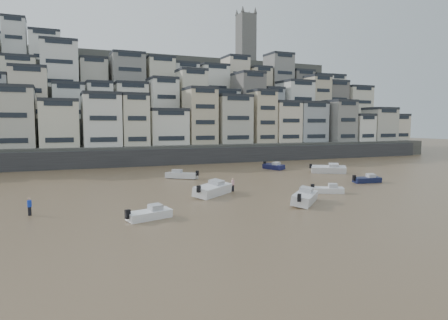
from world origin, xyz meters
name	(u,v)px	position (x,y,z in m)	size (l,w,h in m)	color
ground	(302,275)	(0.00, 0.00, 0.00)	(400.00, 400.00, 0.00)	brown
harbor_wall	(171,157)	(10.00, 65.00, 1.75)	(140.00, 3.00, 3.50)	#38383A
hillside	(151,111)	(14.73, 104.84, 13.01)	(141.04, 66.00, 50.00)	#4C4C47
boat_a	(305,196)	(12.27, 17.65, 0.89)	(6.52, 2.13, 1.78)	silver
boat_i	(274,166)	(26.14, 48.49, 0.72)	(5.30, 1.73, 1.44)	#161844
boat_b	(328,189)	(18.92, 22.16, 0.57)	(4.21, 1.38, 1.15)	white
boat_h	(182,174)	(5.68, 42.69, 0.77)	(5.66, 1.85, 1.54)	silver
boat_j	(149,213)	(-5.23, 17.06, 0.63)	(4.65, 1.52, 1.27)	white
boat_c	(213,188)	(4.72, 26.38, 0.96)	(7.00, 2.29, 1.91)	white
boat_g	(328,168)	(32.05, 39.15, 0.90)	(6.62, 2.16, 1.80)	silver
boat_d	(367,178)	(30.04, 27.32, 0.64)	(4.70, 1.54, 1.28)	#131A3E
person_blue	(29,206)	(-15.54, 23.24, 0.87)	(0.44, 0.44, 1.74)	#1836B8
person_pink	(233,185)	(8.23, 28.15, 0.87)	(0.44, 0.44, 1.74)	pink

